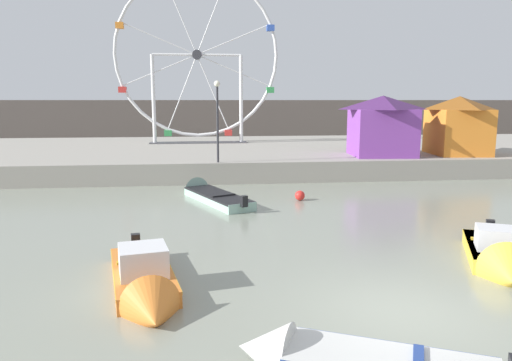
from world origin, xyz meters
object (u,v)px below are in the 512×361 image
at_px(motorboat_orange_hull, 146,284).
at_px(promenade_lamp_near, 217,110).
at_px(carnival_booth_purple_stall, 382,125).
at_px(mooring_buoy_orange, 300,195).
at_px(motorboat_seafoam, 207,193).
at_px(carnival_booth_orange_canopy, 458,124).
at_px(ferris_wheel_white_frame, 197,58).
at_px(motorboat_mustard_yellow, 502,258).

relative_size(motorboat_orange_hull, promenade_lamp_near, 1.14).
bearing_deg(carnival_booth_purple_stall, mooring_buoy_orange, -127.76).
relative_size(motorboat_seafoam, mooring_buoy_orange, 13.37).
bearing_deg(carnival_booth_orange_canopy, promenade_lamp_near, -165.75).
height_order(ferris_wheel_white_frame, mooring_buoy_orange, ferris_wheel_white_frame).
height_order(motorboat_mustard_yellow, mooring_buoy_orange, motorboat_mustard_yellow).
bearing_deg(motorboat_seafoam, carnival_booth_purple_stall, -84.04).
bearing_deg(carnival_booth_purple_stall, motorboat_seafoam, -145.96).
height_order(ferris_wheel_white_frame, carnival_booth_orange_canopy, ferris_wheel_white_frame).
distance_m(motorboat_orange_hull, carnival_booth_purple_stall, 20.77).
bearing_deg(promenade_lamp_near, mooring_buoy_orange, -54.57).
height_order(promenade_lamp_near, mooring_buoy_orange, promenade_lamp_near).
distance_m(motorboat_seafoam, ferris_wheel_white_frame, 17.29).
xyz_separation_m(motorboat_orange_hull, carnival_booth_purple_stall, (11.90, 16.81, 2.67)).
relative_size(ferris_wheel_white_frame, mooring_buoy_orange, 28.90).
relative_size(carnival_booth_purple_stall, mooring_buoy_orange, 9.23).
xyz_separation_m(carnival_booth_orange_canopy, mooring_buoy_orange, (-11.12, -7.05, -2.72)).
relative_size(carnival_booth_orange_canopy, mooring_buoy_orange, 9.42).
distance_m(ferris_wheel_white_frame, promenade_lamp_near, 12.49).
relative_size(motorboat_orange_hull, mooring_buoy_orange, 11.01).
distance_m(motorboat_seafoam, carnival_booth_orange_canopy, 16.57).
distance_m(carnival_booth_purple_stall, carnival_booth_orange_canopy, 4.83).
bearing_deg(ferris_wheel_white_frame, carnival_booth_orange_canopy, -31.77).
relative_size(carnival_booth_purple_stall, carnival_booth_orange_canopy, 0.98).
xyz_separation_m(carnival_booth_orange_canopy, promenade_lamp_near, (-14.55, -2.23, 0.93)).
relative_size(motorboat_mustard_yellow, motorboat_orange_hull, 0.87).
height_order(motorboat_orange_hull, ferris_wheel_white_frame, ferris_wheel_white_frame).
height_order(carnival_booth_orange_canopy, promenade_lamp_near, promenade_lamp_near).
distance_m(motorboat_mustard_yellow, carnival_booth_orange_canopy, 18.13).
distance_m(ferris_wheel_white_frame, carnival_booth_orange_canopy, 18.92).
distance_m(motorboat_mustard_yellow, promenade_lamp_near, 16.04).
distance_m(motorboat_seafoam, motorboat_mustard_yellow, 12.75).
xyz_separation_m(carnival_booth_purple_stall, carnival_booth_orange_canopy, (4.82, 0.19, -0.01)).
bearing_deg(ferris_wheel_white_frame, motorboat_orange_hull, -92.39).
bearing_deg(ferris_wheel_white_frame, carnival_booth_purple_stall, -42.42).
xyz_separation_m(motorboat_seafoam, ferris_wheel_white_frame, (-0.41, 15.66, 7.31)).
bearing_deg(motorboat_seafoam, promenade_lamp_near, -33.18).
bearing_deg(motorboat_orange_hull, ferris_wheel_white_frame, 165.93).
bearing_deg(mooring_buoy_orange, ferris_wheel_white_frame, 105.03).
xyz_separation_m(motorboat_orange_hull, promenade_lamp_near, (2.18, 14.77, 3.59)).
relative_size(ferris_wheel_white_frame, carnival_booth_purple_stall, 3.13).
relative_size(motorboat_orange_hull, carnival_booth_orange_canopy, 1.17).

